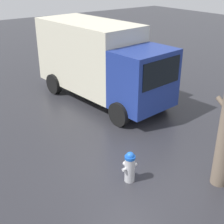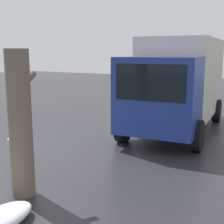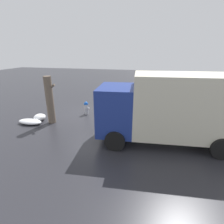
% 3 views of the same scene
% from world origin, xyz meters
% --- Properties ---
extents(ground_plane, '(60.00, 60.00, 0.00)m').
position_xyz_m(ground_plane, '(0.00, 0.00, 0.00)').
color(ground_plane, '#28282D').
extents(fire_hydrant, '(0.38, 0.47, 0.90)m').
position_xyz_m(fire_hydrant, '(0.00, -0.00, 0.46)').
color(fire_hydrant, '#B7B7BC').
rests_on(fire_hydrant, ground_plane).
extents(delivery_truck, '(6.60, 2.98, 3.24)m').
position_xyz_m(delivery_truck, '(5.27, -2.71, 1.75)').
color(delivery_truck, navy).
rests_on(delivery_truck, ground_plane).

